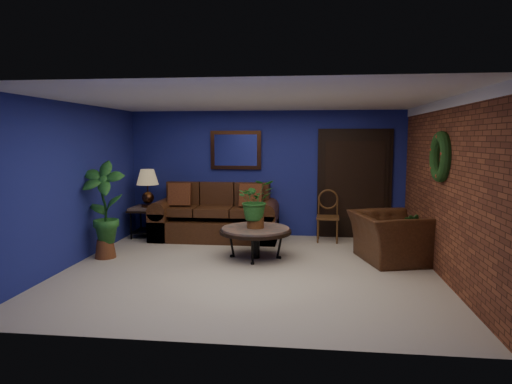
# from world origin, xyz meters

# --- Properties ---
(floor) EXTENTS (5.50, 5.50, 0.00)m
(floor) POSITION_xyz_m (0.00, 0.00, 0.00)
(floor) COLOR #C1B3A0
(floor) RESTS_ON ground
(wall_back) EXTENTS (5.50, 0.04, 2.50)m
(wall_back) POSITION_xyz_m (0.00, 2.50, 1.25)
(wall_back) COLOR navy
(wall_back) RESTS_ON ground
(wall_left) EXTENTS (0.04, 5.00, 2.50)m
(wall_left) POSITION_xyz_m (-2.75, 0.00, 1.25)
(wall_left) COLOR navy
(wall_left) RESTS_ON ground
(wall_right_brick) EXTENTS (0.04, 5.00, 2.50)m
(wall_right_brick) POSITION_xyz_m (2.75, 0.00, 1.25)
(wall_right_brick) COLOR brown
(wall_right_brick) RESTS_ON ground
(ceiling) EXTENTS (5.50, 5.00, 0.02)m
(ceiling) POSITION_xyz_m (0.00, 0.00, 2.50)
(ceiling) COLOR white
(ceiling) RESTS_ON wall_back
(crown_molding) EXTENTS (0.03, 5.00, 0.14)m
(crown_molding) POSITION_xyz_m (2.72, 0.00, 2.43)
(crown_molding) COLOR white
(crown_molding) RESTS_ON wall_right_brick
(wall_mirror) EXTENTS (1.02, 0.06, 0.77)m
(wall_mirror) POSITION_xyz_m (-0.60, 2.46, 1.72)
(wall_mirror) COLOR #452513
(wall_mirror) RESTS_ON wall_back
(closet_door) EXTENTS (1.44, 0.06, 2.18)m
(closet_door) POSITION_xyz_m (1.75, 2.47, 1.05)
(closet_door) COLOR black
(closet_door) RESTS_ON wall_back
(wreath) EXTENTS (0.16, 0.72, 0.72)m
(wreath) POSITION_xyz_m (2.69, 0.05, 1.70)
(wreath) COLOR black
(wreath) RESTS_ON wall_right_brick
(sofa) EXTENTS (2.41, 1.04, 1.08)m
(sofa) POSITION_xyz_m (-0.93, 2.09, 0.36)
(sofa) COLOR #4A2815
(sofa) RESTS_ON ground
(coffee_table) EXTENTS (1.17, 1.17, 0.50)m
(coffee_table) POSITION_xyz_m (0.01, 0.68, 0.45)
(coffee_table) COLOR #4B4742
(coffee_table) RESTS_ON ground
(end_table) EXTENTS (0.66, 0.66, 0.61)m
(end_table) POSITION_xyz_m (-2.30, 2.05, 0.46)
(end_table) COLOR #4B4742
(end_table) RESTS_ON ground
(table_lamp) EXTENTS (0.43, 0.43, 0.72)m
(table_lamp) POSITION_xyz_m (-2.30, 2.05, 1.07)
(table_lamp) COLOR #452513
(table_lamp) RESTS_ON end_table
(side_chair) EXTENTS (0.44, 0.44, 0.98)m
(side_chair) POSITION_xyz_m (1.23, 2.12, 0.55)
(side_chair) COLOR #573218
(side_chair) RESTS_ON ground
(armchair) EXTENTS (1.31, 1.42, 0.77)m
(armchair) POSITION_xyz_m (2.15, 0.74, 0.39)
(armchair) COLOR #4A2815
(armchair) RESTS_ON ground
(coffee_plant) EXTENTS (0.75, 0.70, 0.79)m
(coffee_plant) POSITION_xyz_m (0.01, 0.68, 0.94)
(coffee_plant) COLOR brown
(coffee_plant) RESTS_ON coffee_table
(floor_plant) EXTENTS (0.43, 0.37, 0.84)m
(floor_plant) POSITION_xyz_m (2.35, 0.40, 0.43)
(floor_plant) COLOR brown
(floor_plant) RESTS_ON ground
(tall_plant) EXTENTS (0.73, 0.51, 1.59)m
(tall_plant) POSITION_xyz_m (-2.45, 0.41, 0.87)
(tall_plant) COLOR brown
(tall_plant) RESTS_ON ground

